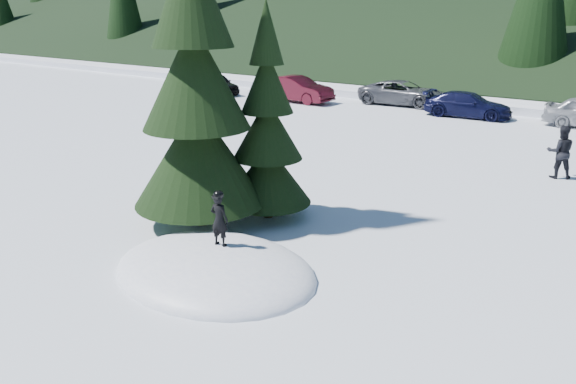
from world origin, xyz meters
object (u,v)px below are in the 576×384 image
Objects in this scene: spruce_short at (267,137)px; car_1 at (296,89)px; spruce_tall at (195,90)px; car_0 at (217,84)px; adult_0 at (560,152)px; child_skier at (219,220)px; car_3 at (468,105)px; car_2 at (403,93)px.

spruce_short is 19.13m from car_1.
spruce_tall reaches higher than car_1.
car_0 is at bearing 133.23° from spruce_tall.
spruce_short reaches higher than adult_0.
spruce_tall is 7.81× the size of child_skier.
spruce_short reaches higher than car_0.
car_3 is (-0.07, 18.39, -2.70)m from spruce_tall.
car_3 is (-1.07, 16.99, -1.49)m from spruce_short.
car_2 reaches higher than car_3.
car_0 is 0.79× the size of car_2.
car_2 is at bearing 102.34° from spruce_tall.
adult_0 is 17.52m from car_1.
spruce_short is at bearing 54.46° from spruce_tall.
adult_0 is at bearing 58.44° from spruce_short.
car_2 is (-10.45, 10.20, -0.17)m from adult_0.
child_skier is 0.29× the size of car_0.
spruce_short reaches higher than child_skier.
child_skier is at bearing -69.32° from spruce_short.
child_skier reaches higher than car_1.
spruce_short is at bearing -114.54° from car_0.
spruce_short is at bearing 178.07° from car_3.
car_1 is at bearing 119.59° from spruce_tall.
car_1 is 6.05m from car_2.
car_0 is at bearing -54.37° from child_skier.
spruce_tall is 20.53m from car_2.
car_1 is at bearing -66.33° from child_skier.
spruce_tall is at bearing -125.54° from spruce_short.
spruce_tall reaches higher than spruce_short.
spruce_tall is 11.71m from adult_0.
spruce_short is 19.30m from car_2.
car_3 is (9.68, 1.23, -0.12)m from car_1.
child_skier reaches higher than car_3.
car_0 is at bearing -42.94° from adult_0.
spruce_tall is 2.02× the size of car_3.
child_skier is 11.89m from adult_0.
child_skier is at bearing 45.15° from adult_0.
spruce_short is 1.41× the size of car_0.
car_1 is (5.91, 0.51, 0.09)m from car_0.
car_1 is 0.92× the size of car_2.
spruce_short reaches higher than car_2.
car_1 reaches higher than car_2.
spruce_short is 17.09m from car_3.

